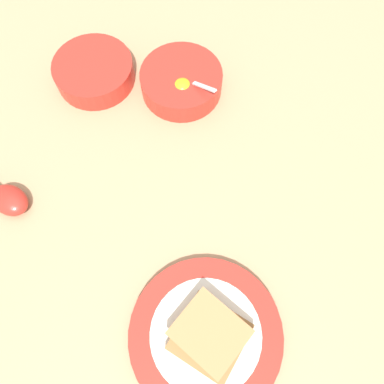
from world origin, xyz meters
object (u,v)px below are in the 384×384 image
at_px(egg_bowl, 181,82).
at_px(toast_plate, 206,335).
at_px(soup_spoon, 5,197).
at_px(congee_bowl, 94,71).
at_px(toast_sandwich, 210,335).

distance_m(egg_bowl, toast_plate, 0.43).
bearing_deg(soup_spoon, toast_plate, -7.76).
bearing_deg(soup_spoon, congee_bowl, 88.87).
height_order(toast_sandwich, congee_bowl, toast_sandwich).
bearing_deg(toast_plate, egg_bowl, 120.33).
relative_size(toast_plate, soup_spoon, 1.43).
xyz_separation_m(toast_sandwich, congee_bowl, (-0.38, 0.32, -0.01)).
bearing_deg(congee_bowl, toast_sandwich, -40.51).
height_order(egg_bowl, congee_bowl, egg_bowl).
relative_size(toast_sandwich, soup_spoon, 0.70).
xyz_separation_m(toast_sandwich, soup_spoon, (-0.38, 0.05, -0.02)).
bearing_deg(toast_plate, toast_sandwich, 22.57).
height_order(toast_sandwich, soup_spoon, toast_sandwich).
relative_size(toast_sandwich, congee_bowl, 0.74).
bearing_deg(congee_bowl, toast_plate, -41.03).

